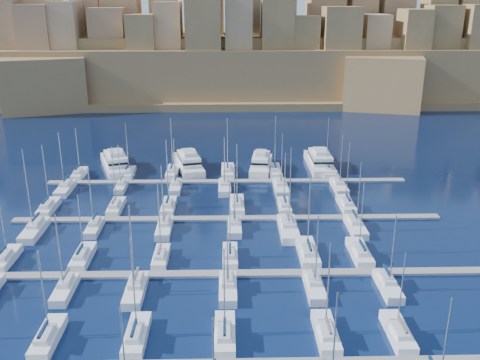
{
  "coord_description": "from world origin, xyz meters",
  "views": [
    {
      "loc": [
        0.27,
        -86.85,
        42.17
      ],
      "look_at": [
        2.39,
        6.0,
        9.61
      ],
      "focal_mm": 40.0,
      "sensor_mm": 36.0,
      "label": 1
    }
  ],
  "objects_px": {
    "sailboat_2": "(136,336)",
    "motor_yacht_b": "(189,163)",
    "motor_yacht_a": "(116,163)",
    "motor_yacht_c": "(261,163)",
    "motor_yacht_d": "(320,161)",
    "sailboat_4": "(326,333)"
  },
  "relations": [
    {
      "from": "motor_yacht_b",
      "to": "motor_yacht_d",
      "type": "bearing_deg",
      "value": 0.62
    },
    {
      "from": "motor_yacht_a",
      "to": "motor_yacht_b",
      "type": "distance_m",
      "value": 18.43
    },
    {
      "from": "sailboat_2",
      "to": "motor_yacht_c",
      "type": "distance_m",
      "value": 72.54
    },
    {
      "from": "sailboat_2",
      "to": "motor_yacht_a",
      "type": "height_order",
      "value": "sailboat_2"
    },
    {
      "from": "sailboat_4",
      "to": "motor_yacht_b",
      "type": "distance_m",
      "value": 74.23
    },
    {
      "from": "sailboat_2",
      "to": "motor_yacht_d",
      "type": "xyz_separation_m",
      "value": [
        35.23,
        71.12,
        0.98
      ]
    },
    {
      "from": "motor_yacht_d",
      "to": "motor_yacht_c",
      "type": "bearing_deg",
      "value": -174.52
    },
    {
      "from": "sailboat_4",
      "to": "motor_yacht_c",
      "type": "distance_m",
      "value": 69.79
    },
    {
      "from": "motor_yacht_b",
      "to": "motor_yacht_c",
      "type": "xyz_separation_m",
      "value": [
        18.23,
        -1.08,
        -0.0
      ]
    },
    {
      "from": "sailboat_2",
      "to": "motor_yacht_b",
      "type": "distance_m",
      "value": 70.79
    },
    {
      "from": "motor_yacht_a",
      "to": "motor_yacht_d",
      "type": "height_order",
      "value": "same"
    },
    {
      "from": "motor_yacht_a",
      "to": "motor_yacht_d",
      "type": "distance_m",
      "value": 51.73
    },
    {
      "from": "sailboat_2",
      "to": "motor_yacht_c",
      "type": "height_order",
      "value": "sailboat_2"
    },
    {
      "from": "motor_yacht_b",
      "to": "sailboat_2",
      "type": "bearing_deg",
      "value": -91.56
    },
    {
      "from": "sailboat_4",
      "to": "motor_yacht_d",
      "type": "xyz_separation_m",
      "value": [
        10.84,
        71.1,
        0.99
      ]
    },
    {
      "from": "sailboat_4",
      "to": "motor_yacht_d",
      "type": "bearing_deg",
      "value": 81.33
    },
    {
      "from": "motor_yacht_a",
      "to": "motor_yacht_c",
      "type": "height_order",
      "value": "same"
    },
    {
      "from": "sailboat_2",
      "to": "motor_yacht_a",
      "type": "xyz_separation_m",
      "value": [
        -16.51,
        71.14,
        0.98
      ]
    },
    {
      "from": "sailboat_2",
      "to": "motor_yacht_c",
      "type": "bearing_deg",
      "value": 73.87
    },
    {
      "from": "motor_yacht_c",
      "to": "motor_yacht_b",
      "type": "bearing_deg",
      "value": 176.6
    },
    {
      "from": "motor_yacht_a",
      "to": "motor_yacht_b",
      "type": "height_order",
      "value": "same"
    },
    {
      "from": "motor_yacht_a",
      "to": "motor_yacht_b",
      "type": "xyz_separation_m",
      "value": [
        18.43,
        -0.38,
        0.0
      ]
    }
  ]
}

